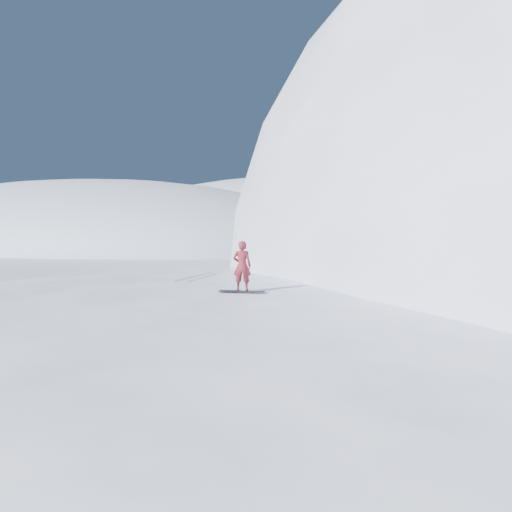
% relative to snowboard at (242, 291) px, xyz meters
% --- Properties ---
extents(ground, '(400.00, 400.00, 0.00)m').
position_rel_snowboard_xyz_m(ground, '(-3.28, -0.81, -2.41)').
color(ground, white).
rests_on(ground, ground).
extents(near_ridge, '(36.00, 28.00, 4.80)m').
position_rel_snowboard_xyz_m(near_ridge, '(-2.28, 2.19, -2.41)').
color(near_ridge, white).
rests_on(near_ridge, ground).
extents(peak_shoulder, '(28.00, 24.00, 18.00)m').
position_rel_snowboard_xyz_m(peak_shoulder, '(6.72, 19.19, -2.41)').
color(peak_shoulder, white).
rests_on(peak_shoulder, ground).
extents(far_ridge_a, '(120.00, 70.00, 28.00)m').
position_rel_snowboard_xyz_m(far_ridge_a, '(-73.28, 59.19, -2.41)').
color(far_ridge_a, white).
rests_on(far_ridge_a, ground).
extents(far_ridge_c, '(140.00, 90.00, 36.00)m').
position_rel_snowboard_xyz_m(far_ridge_c, '(-43.28, 109.19, -2.41)').
color(far_ridge_c, white).
rests_on(far_ridge_c, ground).
extents(wind_bumps, '(16.00, 14.40, 1.00)m').
position_rel_snowboard_xyz_m(wind_bumps, '(-3.83, 1.31, -2.41)').
color(wind_bumps, white).
rests_on(wind_bumps, ground).
extents(snowboard, '(1.50, 0.84, 0.03)m').
position_rel_snowboard_xyz_m(snowboard, '(0.00, 0.00, 0.00)').
color(snowboard, black).
rests_on(snowboard, near_ridge).
extents(snowboarder, '(0.70, 0.59, 1.63)m').
position_rel_snowboard_xyz_m(snowboarder, '(0.00, 0.00, 0.83)').
color(snowboarder, maroon).
rests_on(snowboarder, snowboard).
extents(board_tracks, '(1.65, 5.93, 0.04)m').
position_rel_snowboard_xyz_m(board_tracks, '(-3.88, 4.09, 0.01)').
color(board_tracks, silver).
rests_on(board_tracks, ground).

